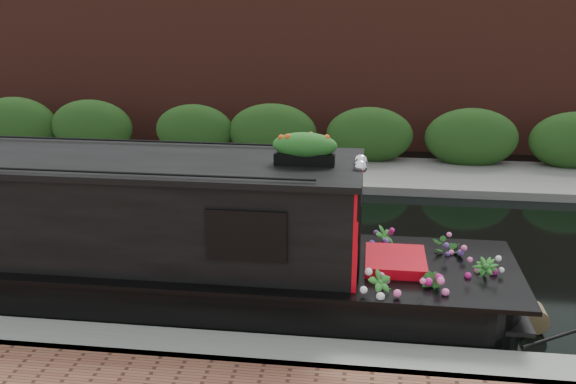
# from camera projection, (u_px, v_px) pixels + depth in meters

# --- Properties ---
(ground) EXTENTS (80.00, 80.00, 0.00)m
(ground) POSITION_uv_depth(u_px,v_px,m) (233.00, 247.00, 10.26)
(ground) COLOR black
(ground) RESTS_ON ground
(near_bank_coping) EXTENTS (40.00, 0.60, 0.50)m
(near_bank_coping) POSITION_uv_depth(u_px,v_px,m) (171.00, 361.00, 7.15)
(near_bank_coping) COLOR gray
(near_bank_coping) RESTS_ON ground
(far_bank_path) EXTENTS (40.00, 2.40, 0.34)m
(far_bank_path) POSITION_uv_depth(u_px,v_px,m) (273.00, 174.00, 14.22)
(far_bank_path) COLOR #63625F
(far_bank_path) RESTS_ON ground
(far_hedge) EXTENTS (40.00, 1.10, 2.80)m
(far_hedge) POSITION_uv_depth(u_px,v_px,m) (279.00, 164.00, 15.07)
(far_hedge) COLOR #1E4115
(far_hedge) RESTS_ON ground
(far_brick_wall) EXTENTS (40.00, 1.00, 8.00)m
(far_brick_wall) POSITION_uv_depth(u_px,v_px,m) (290.00, 143.00, 17.05)
(far_brick_wall) COLOR #51241B
(far_brick_wall) RESTS_ON ground
(narrowboat) EXTENTS (10.90, 1.92, 2.56)m
(narrowboat) POSITION_uv_depth(u_px,v_px,m) (67.00, 247.00, 8.33)
(narrowboat) COLOR black
(narrowboat) RESTS_ON ground
(rope_fender) EXTENTS (0.31, 0.31, 0.31)m
(rope_fender) POSITION_uv_depth(u_px,v_px,m) (534.00, 317.00, 7.78)
(rope_fender) COLOR brown
(rope_fender) RESTS_ON ground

